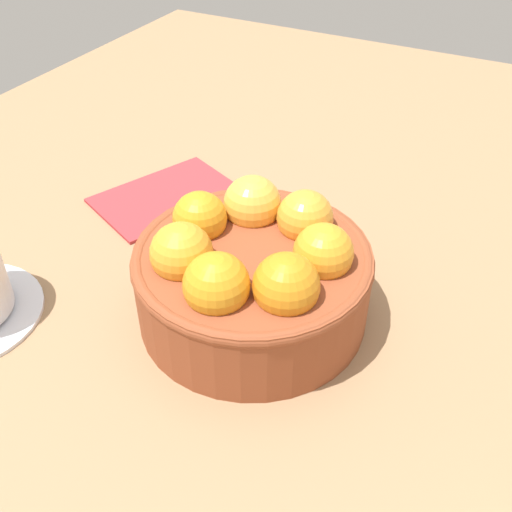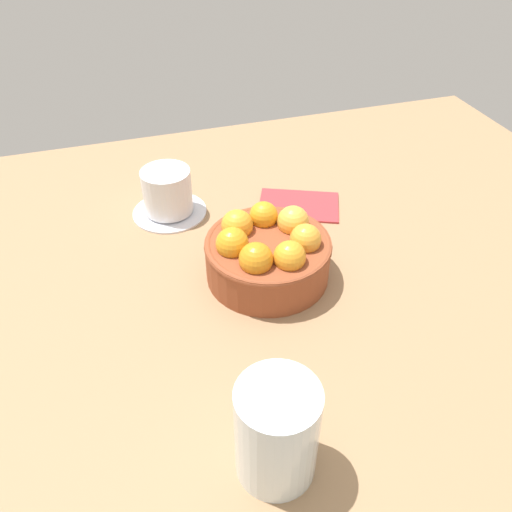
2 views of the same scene
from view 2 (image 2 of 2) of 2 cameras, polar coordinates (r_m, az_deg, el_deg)
ground_plane at (r=70.45cm, az=1.24°, el=-3.48°), size 118.37×90.54×4.58cm
terracotta_bowl at (r=66.43cm, az=1.30°, el=0.41°), size 16.27×16.27×8.42cm
coffee_cup at (r=79.73cm, az=-9.69°, el=6.69°), size 11.31×11.31×7.30cm
water_glass at (r=47.35cm, az=2.29°, el=-18.76°), size 7.39×7.39×10.69cm
folded_napkin at (r=82.06cm, az=4.72°, el=5.67°), size 14.74×12.68×0.60cm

